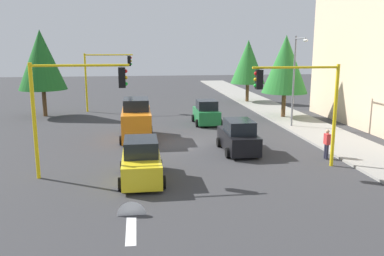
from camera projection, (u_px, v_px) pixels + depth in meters
ground_plane at (180, 144)px, 26.22m from camera, size 120.00×120.00×0.00m
sidewalk_kerb at (302, 124)px, 32.45m from camera, size 80.00×4.00×0.15m
lane_arrow_near at (131, 221)px, 14.65m from camera, size 2.40×1.10×1.10m
traffic_signal_near_left at (302, 95)px, 20.37m from camera, size 0.36×4.59×5.37m
traffic_signal_near_right at (73, 97)px, 18.85m from camera, size 0.36×4.59×5.54m
traffic_signal_far_right at (105, 71)px, 38.25m from camera, size 0.36×4.59×5.56m
street_lamp_curbside at (296, 72)px, 30.06m from camera, size 2.15×0.28×7.00m
tree_roadside_mid at (285, 64)px, 34.35m from camera, size 3.93×3.93×7.18m
tree_opposite_side at (41, 60)px, 35.38m from camera, size 4.20×4.20×7.67m
tree_roadside_far at (248, 62)px, 44.03m from camera, size 3.78×3.78×6.90m
delivery_van_orange at (136, 121)px, 27.22m from camera, size 4.80×2.22×2.77m
car_green at (206, 113)px, 32.57m from camera, size 3.62×2.07×1.98m
car_black at (238, 137)px, 24.04m from camera, size 4.14×2.05×1.98m
car_yellow at (141, 162)px, 18.99m from camera, size 4.15×2.10×1.98m
pedestrian_crossing at (327, 143)px, 22.51m from camera, size 0.40×0.24×1.70m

